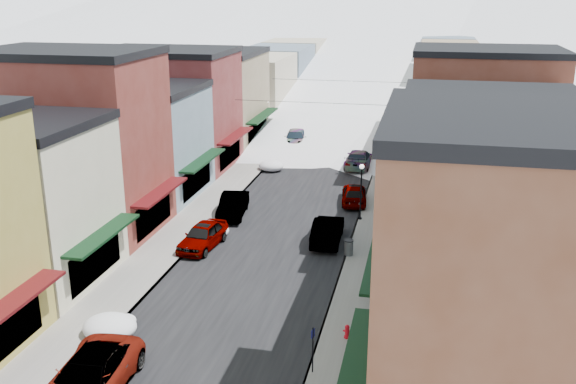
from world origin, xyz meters
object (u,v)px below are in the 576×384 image
at_px(car_silver_sedan, 203,236).
at_px(trash_can, 349,247).
at_px(car_white_suv, 89,378).
at_px(car_green_sedan, 328,230).
at_px(fire_hydrant, 347,332).
at_px(car_dark_hatch, 233,205).
at_px(streetlamp_near, 361,185).

height_order(car_silver_sedan, trash_can, car_silver_sedan).
bearing_deg(car_white_suv, car_green_sedan, 66.34).
xyz_separation_m(car_silver_sedan, fire_hydrant, (10.67, -9.61, -0.36)).
bearing_deg(car_white_suv, car_dark_hatch, 88.34).
relative_size(car_dark_hatch, streetlamp_near, 1.22).
relative_size(car_green_sedan, streetlamp_near, 1.24).
relative_size(car_white_suv, car_green_sedan, 1.21).
bearing_deg(car_silver_sedan, car_white_suv, -80.85).
bearing_deg(car_dark_hatch, trash_can, -39.27).
relative_size(car_white_suv, car_silver_sedan, 1.28).
xyz_separation_m(car_white_suv, fire_hydrant, (9.87, 6.64, -0.39)).
xyz_separation_m(fire_hydrant, streetlamp_near, (-1.17, 16.80, 2.29)).
distance_m(car_dark_hatch, trash_can, 11.05).
xyz_separation_m(car_green_sedan, fire_hydrant, (2.87, -12.30, -0.38)).
xyz_separation_m(car_white_suv, car_dark_hatch, (-0.67, 22.53, -0.03)).
distance_m(car_silver_sedan, fire_hydrant, 14.36).
height_order(car_dark_hatch, fire_hydrant, car_dark_hatch).
height_order(trash_can, streetlamp_near, streetlamp_near).
bearing_deg(car_silver_sedan, streetlamp_near, 43.47).
xyz_separation_m(car_white_suv, trash_can, (8.70, 16.67, -0.20)).
height_order(car_green_sedan, fire_hydrant, car_green_sedan).
bearing_deg(trash_can, fire_hydrant, -83.34).
height_order(car_silver_sedan, fire_hydrant, car_silver_sedan).
height_order(car_white_suv, fire_hydrant, car_white_suv).
xyz_separation_m(car_dark_hatch, streetlamp_near, (9.37, 0.92, 1.93)).
bearing_deg(car_dark_hatch, streetlamp_near, -1.70).
relative_size(car_white_suv, car_dark_hatch, 1.23).
bearing_deg(car_white_suv, fire_hydrant, 30.54).
bearing_deg(car_green_sedan, streetlamp_near, -112.99).
distance_m(car_white_suv, trash_can, 18.81).
relative_size(car_green_sedan, fire_hydrant, 7.44).
height_order(car_white_suv, trash_can, car_white_suv).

